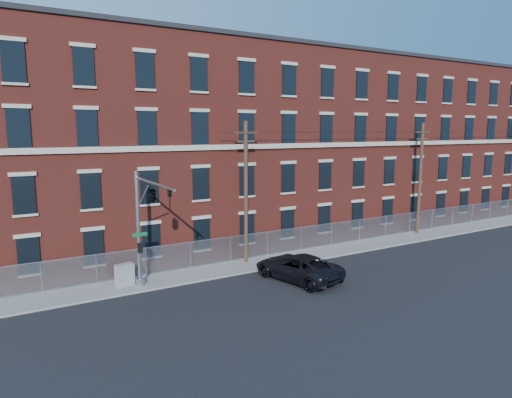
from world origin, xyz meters
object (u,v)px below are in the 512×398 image
object	(u,v)px
utility_pole_near	(246,190)
utility_cabinet	(125,275)
pickup_truck	(298,267)
traffic_signal_mast	(149,206)

from	to	relation	value
utility_pole_near	utility_cabinet	world-z (taller)	utility_pole_near
pickup_truck	utility_pole_near	bearing A→B (deg)	-90.24
traffic_signal_mast	utility_cabinet	world-z (taller)	traffic_signal_mast
traffic_signal_mast	pickup_truck	world-z (taller)	traffic_signal_mast
utility_pole_near	utility_cabinet	bearing A→B (deg)	-175.68
pickup_truck	utility_cabinet	xyz separation A→B (m)	(-9.93, 4.13, -0.04)
utility_pole_near	pickup_truck	size ratio (longest dim) A/B	1.67
traffic_signal_mast	pickup_truck	size ratio (longest dim) A/B	1.17
utility_cabinet	utility_pole_near	bearing A→B (deg)	-9.56
traffic_signal_mast	pickup_truck	xyz separation A→B (m)	(9.11, -1.38, -4.56)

